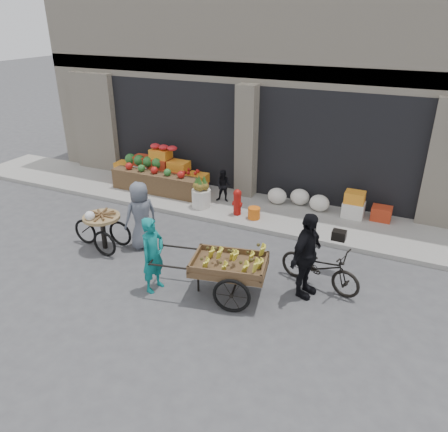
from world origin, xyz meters
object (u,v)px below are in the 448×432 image
at_px(pineapple_bin, 201,198).
at_px(cyclist, 306,256).
at_px(orange_bucket, 254,213).
at_px(bicycle, 320,267).
at_px(seated_person, 224,186).
at_px(tricycle_cart, 102,226).
at_px(vendor_grey, 141,215).
at_px(fire_hydrant, 237,201).
at_px(vendor_woman, 153,255).
at_px(banana_cart, 226,263).

height_order(pineapple_bin, cyclist, cyclist).
bearing_deg(orange_bucket, bicycle, -44.32).
height_order(pineapple_bin, seated_person, seated_person).
xyz_separation_m(tricycle_cart, vendor_grey, (0.77, 0.45, 0.24)).
distance_m(fire_hydrant, vendor_woman, 3.71).
xyz_separation_m(pineapple_bin, seated_person, (0.40, 0.60, 0.21)).
distance_m(pineapple_bin, banana_cart, 4.08).
xyz_separation_m(pineapple_bin, vendor_woman, (0.91, -3.75, 0.41)).
relative_size(pineapple_bin, orange_bucket, 1.62).
bearing_deg(banana_cart, pineapple_bin, 112.60).
distance_m(orange_bucket, seated_person, 1.42).
bearing_deg(fire_hydrant, cyclist, -46.08).
distance_m(orange_bucket, banana_cart, 3.36).
distance_m(vendor_woman, tricycle_cart, 2.19).
relative_size(tricycle_cart, vendor_grey, 0.89).
xyz_separation_m(pineapple_bin, bicycle, (3.85, -2.29, 0.08)).
bearing_deg(vendor_woman, banana_cart, -66.70).
bearing_deg(pineapple_bin, vendor_woman, -76.41).
bearing_deg(cyclist, banana_cart, 130.28).
bearing_deg(vendor_woman, seated_person, 14.05).
bearing_deg(seated_person, bicycle, -50.02).
relative_size(fire_hydrant, cyclist, 0.41).
height_order(vendor_woman, vendor_grey, vendor_grey).
distance_m(banana_cart, bicycle, 1.90).
height_order(fire_hydrant, cyclist, cyclist).
bearing_deg(tricycle_cart, pineapple_bin, 70.06).
bearing_deg(fire_hydrant, banana_cart, -70.17).
relative_size(pineapple_bin, vendor_woman, 0.33).
relative_size(pineapple_bin, tricycle_cart, 0.37).
distance_m(vendor_woman, vendor_grey, 1.81).
bearing_deg(vendor_woman, tricycle_cart, 72.87).
height_order(vendor_grey, bicycle, vendor_grey).
bearing_deg(vendor_woman, cyclist, -61.54).
relative_size(vendor_woman, tricycle_cart, 1.09).
distance_m(orange_bucket, vendor_grey, 3.03).
bearing_deg(tricycle_cart, cyclist, 2.58).
height_order(fire_hydrant, seated_person, seated_person).
height_order(seated_person, bicycle, seated_person).
relative_size(fire_hydrant, vendor_woman, 0.46).
height_order(pineapple_bin, banana_cart, banana_cart).
distance_m(banana_cart, vendor_woman, 1.44).
height_order(fire_hydrant, banana_cart, banana_cart).
bearing_deg(pineapple_bin, seated_person, 56.31).
bearing_deg(bicycle, cyclist, 167.73).
xyz_separation_m(orange_bucket, seated_person, (-1.20, 0.70, 0.31)).
bearing_deg(bicycle, tricycle_cart, 110.68).
height_order(banana_cart, vendor_grey, vendor_grey).
height_order(vendor_grey, cyclist, cyclist).
relative_size(seated_person, bicycle, 0.54).
relative_size(seated_person, vendor_woman, 0.60).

